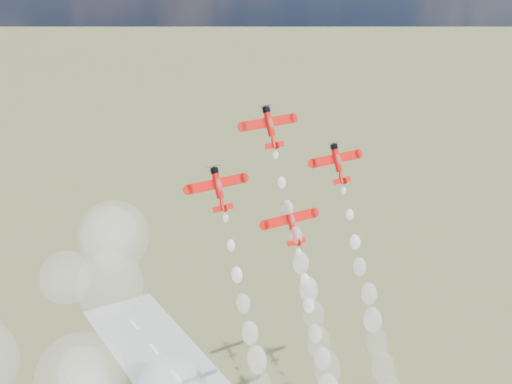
{
  "coord_description": "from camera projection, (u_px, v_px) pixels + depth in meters",
  "views": [
    {
      "loc": [
        -84.97,
        -107.59,
        157.63
      ],
      "look_at": [
        -14.56,
        9.88,
        102.52
      ],
      "focal_mm": 50.0,
      "sensor_mm": 36.0,
      "label": 1
    }
  ],
  "objects": [
    {
      "name": "plane_lead",
      "position": [
        270.0,
        126.0,
        149.39
      ],
      "size": [
        12.68,
        6.24,
        8.47
      ],
      "rotation": [
        1.13,
        0.0,
        0.0
      ],
      "color": "red",
      "rests_on": "ground"
    },
    {
      "name": "plane_left",
      "position": [
        218.0,
        188.0,
        142.28
      ],
      "size": [
        12.68,
        6.24,
        8.47
      ],
      "rotation": [
        1.13,
        0.0,
        0.0
      ],
      "color": "red",
      "rests_on": "ground"
    },
    {
      "name": "plane_right",
      "position": [
        338.0,
        162.0,
        156.46
      ],
      "size": [
        12.68,
        6.24,
        8.47
      ],
      "rotation": [
        1.13,
        0.0,
        0.0
      ],
      "color": "red",
      "rests_on": "ground"
    },
    {
      "name": "plane_slot",
      "position": [
        292.0,
        223.0,
        149.35
      ],
      "size": [
        12.68,
        6.24,
        8.47
      ],
      "rotation": [
        1.13,
        0.0,
        0.0
      ],
      "color": "red",
      "rests_on": "ground"
    },
    {
      "name": "smoke_trail_lead",
      "position": [
        316.0,
        325.0,
        148.98
      ],
      "size": [
        5.69,
        23.17,
        44.53
      ],
      "color": "white",
      "rests_on": "plane_lead"
    },
    {
      "name": "smoke_trail_right",
      "position": [
        380.0,
        352.0,
        156.07
      ],
      "size": [
        5.14,
        23.06,
        43.99
      ],
      "color": "white",
      "rests_on": "plane_right"
    },
    {
      "name": "drifted_smoke_cloud",
      "position": [
        76.0,
        343.0,
        155.25
      ],
      "size": [
        57.57,
        38.23,
        53.44
      ],
      "color": "white",
      "rests_on": "ground"
    }
  ]
}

